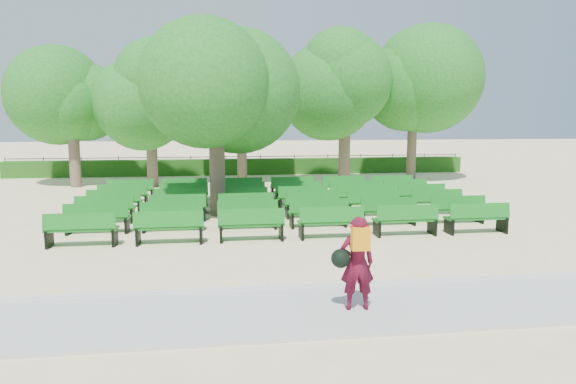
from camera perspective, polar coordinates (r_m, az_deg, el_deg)
The scene contains 9 objects.
ground at distance 15.78m, azimuth -2.28°, elevation -3.48°, with size 120.00×120.00×0.00m, color beige.
paving at distance 8.71m, azimuth 2.58°, elevation -13.05°, with size 30.00×2.20×0.06m, color #B7B6B2.
curb at distance 9.77m, azimuth 1.34°, elevation -10.53°, with size 30.00×0.12×0.10m, color silver.
hedge at distance 29.55m, azimuth -4.94°, elevation 2.82°, with size 26.00×0.70×0.90m, color #225516.
fence at distance 29.99m, azimuth -4.96°, elevation 2.03°, with size 26.00×0.10×1.02m, color black, non-canonical shape.
tree_line at distance 25.63m, azimuth -4.46°, elevation 0.99°, with size 21.80×6.80×7.04m, color #237321, non-canonical shape.
bench_array at distance 17.17m, azimuth -1.42°, elevation -2.22°, with size 1.75×0.58×1.10m.
tree_among at distance 16.97m, azimuth -8.04°, elevation 11.01°, with size 4.06×4.06×5.91m.
person at distance 8.51m, azimuth 7.55°, elevation -7.70°, with size 0.74×0.44×1.56m.
Camera 1 is at (-1.49, -15.39, 3.18)m, focal length 32.00 mm.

